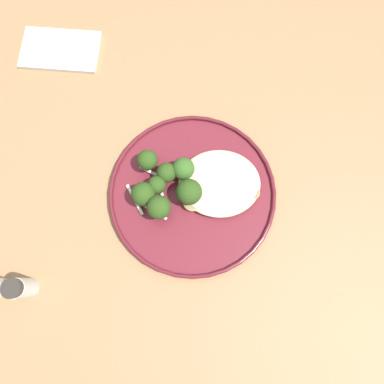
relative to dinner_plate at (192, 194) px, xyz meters
The scene contains 21 objects.
ground 0.75m from the dinner_plate, 146.94° to the left, with size 6.00×6.00×0.00m, color #665B51.
wooden_dining_table 0.11m from the dinner_plate, 146.94° to the left, with size 1.40×1.00×0.74m.
dinner_plate is the anchor object (origin of this frame).
noodle_bed 0.05m from the dinner_plate, 18.09° to the left, with size 0.14×0.12×0.02m.
seared_scallop_center_golden 0.02m from the dinner_plate, 90.42° to the right, with size 0.03×0.03×0.01m.
seared_scallop_rear_pale 0.07m from the dinner_plate, 50.87° to the left, with size 0.02×0.02×0.01m.
seared_scallop_front_small 0.10m from the dinner_plate, ahead, with size 0.02×0.02×0.01m.
seared_scallop_on_noodles 0.05m from the dinner_plate, 19.77° to the left, with size 0.03×0.03×0.02m.
broccoli_floret_front_edge 0.09m from the dinner_plate, behind, with size 0.04×0.04×0.05m.
broccoli_floret_near_rim 0.07m from the dinner_plate, behind, with size 0.03×0.03×0.04m.
broccoli_floret_small_sprig 0.03m from the dinner_plate, 135.17° to the right, with size 0.04×0.04×0.05m.
broccoli_floret_right_tilted 0.07m from the dinner_plate, 148.51° to the right, with size 0.04×0.04×0.06m.
broccoli_floret_rear_charred 0.10m from the dinner_plate, 146.43° to the left, with size 0.04×0.04×0.05m.
broccoli_floret_split_head 0.05m from the dinner_plate, 112.52° to the left, with size 0.04×0.04×0.05m.
broccoli_floret_center_pile 0.06m from the dinner_plate, 146.37° to the left, with size 0.03×0.03×0.05m.
onion_sliver_curled_piece 0.05m from the dinner_plate, behind, with size 0.04×0.01×0.00m, color silver.
onion_sliver_long_sliver 0.08m from the dinner_plate, 149.84° to the left, with size 0.05×0.01×0.00m, color silver.
onion_sliver_pale_crescent 0.07m from the dinner_plate, 150.81° to the right, with size 0.04×0.01×0.00m, color silver.
onion_sliver_short_strip 0.10m from the dinner_plate, behind, with size 0.06×0.01×0.00m, color silver.
folded_napkin 0.39m from the dinner_plate, 131.65° to the left, with size 0.15×0.09×0.01m, color silver.
pepper_shaker 0.31m from the dinner_plate, 149.53° to the right, with size 0.03×0.03×0.07m.
Camera 1 is at (0.05, -0.18, 1.36)m, focal length 33.82 mm.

